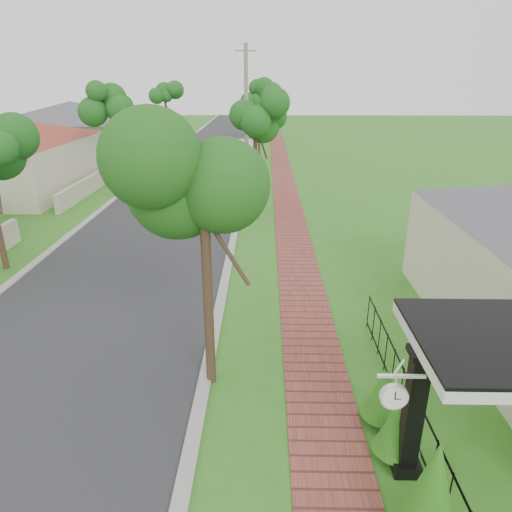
% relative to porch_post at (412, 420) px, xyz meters
% --- Properties ---
extents(ground, '(160.00, 160.00, 0.00)m').
position_rel_porch_post_xyz_m(ground, '(-4.55, 1.00, -1.12)').
color(ground, '#36761C').
rests_on(ground, ground).
extents(road, '(7.00, 120.00, 0.02)m').
position_rel_porch_post_xyz_m(road, '(-7.55, 21.00, -1.12)').
color(road, '#28282B').
rests_on(road, ground).
extents(kerb_right, '(0.30, 120.00, 0.10)m').
position_rel_porch_post_xyz_m(kerb_right, '(-3.90, 21.00, -1.12)').
color(kerb_right, '#9E9E99').
rests_on(kerb_right, ground).
extents(kerb_left, '(0.30, 120.00, 0.10)m').
position_rel_porch_post_xyz_m(kerb_left, '(-11.20, 21.00, -1.12)').
color(kerb_left, '#9E9E99').
rests_on(kerb_left, ground).
extents(sidewalk, '(1.50, 120.00, 0.03)m').
position_rel_porch_post_xyz_m(sidewalk, '(-1.30, 21.00, -1.12)').
color(sidewalk, '#984D3D').
rests_on(sidewalk, ground).
extents(porch_post, '(0.48, 0.48, 2.52)m').
position_rel_porch_post_xyz_m(porch_post, '(0.00, 0.00, 0.00)').
color(porch_post, black).
rests_on(porch_post, ground).
extents(picket_fence, '(0.03, 8.02, 1.00)m').
position_rel_porch_post_xyz_m(picket_fence, '(0.35, 1.00, -0.59)').
color(picket_fence, black).
rests_on(picket_fence, ground).
extents(street_trees, '(10.70, 37.65, 5.89)m').
position_rel_porch_post_xyz_m(street_trees, '(-7.42, 27.84, 3.42)').
color(street_trees, '#382619').
rests_on(street_trees, ground).
extents(hedge_row, '(0.84, 4.80, 2.02)m').
position_rel_porch_post_xyz_m(hedge_row, '(-0.10, -0.83, -0.35)').
color(hedge_row, '#286A15').
rests_on(hedge_row, ground).
extents(far_house_grey, '(15.56, 15.56, 4.60)m').
position_rel_porch_post_xyz_m(far_house_grey, '(-19.52, 35.00, 1.22)').
color(far_house_grey, beige).
rests_on(far_house_grey, ground).
extents(parked_car_red, '(1.98, 4.63, 1.56)m').
position_rel_porch_post_xyz_m(parked_car_red, '(-5.55, 18.66, -0.34)').
color(parked_car_red, '#5E1D0E').
rests_on(parked_car_red, ground).
extents(parked_car_white, '(2.36, 4.56, 1.43)m').
position_rel_porch_post_xyz_m(parked_car_white, '(-4.18, 34.33, -0.41)').
color(parked_car_white, silver).
rests_on(parked_car_white, ground).
extents(near_tree, '(2.20, 2.20, 5.65)m').
position_rel_porch_post_xyz_m(near_tree, '(-3.75, 2.50, 3.38)').
color(near_tree, '#382619').
rests_on(near_tree, ground).
extents(utility_pole, '(1.20, 0.24, 8.30)m').
position_rel_porch_post_xyz_m(utility_pole, '(-3.65, 21.00, 3.09)').
color(utility_pole, gray).
rests_on(utility_pole, ground).
extents(station_clock, '(0.74, 0.13, 0.63)m').
position_rel_porch_post_xyz_m(station_clock, '(-0.49, -0.40, 0.83)').
color(station_clock, white).
rests_on(station_clock, ground).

